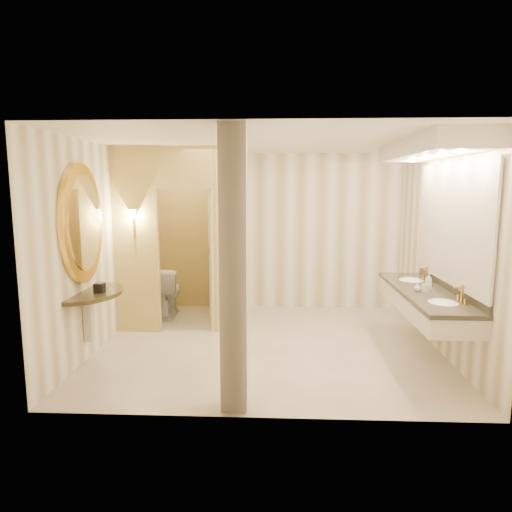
# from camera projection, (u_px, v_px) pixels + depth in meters

# --- Properties ---
(floor) EXTENTS (4.50, 4.50, 0.00)m
(floor) POSITION_uv_depth(u_px,v_px,m) (268.00, 344.00, 6.23)
(floor) COLOR beige
(floor) RESTS_ON ground
(ceiling) EXTENTS (4.50, 4.50, 0.00)m
(ceiling) POSITION_uv_depth(u_px,v_px,m) (268.00, 142.00, 5.82)
(ceiling) COLOR white
(ceiling) RESTS_ON wall_back
(wall_back) EXTENTS (4.50, 0.02, 2.70)m
(wall_back) POSITION_uv_depth(u_px,v_px,m) (270.00, 232.00, 8.00)
(wall_back) COLOR white
(wall_back) RESTS_ON floor
(wall_front) EXTENTS (4.50, 0.02, 2.70)m
(wall_front) POSITION_uv_depth(u_px,v_px,m) (264.00, 276.00, 4.05)
(wall_front) COLOR white
(wall_front) RESTS_ON floor
(wall_left) EXTENTS (0.02, 4.00, 2.70)m
(wall_left) POSITION_uv_depth(u_px,v_px,m) (101.00, 246.00, 6.13)
(wall_left) COLOR white
(wall_left) RESTS_ON floor
(wall_right) EXTENTS (0.02, 4.00, 2.70)m
(wall_right) POSITION_uv_depth(u_px,v_px,m) (441.00, 248.00, 5.92)
(wall_right) COLOR white
(wall_right) RESTS_ON floor
(toilet_closet) EXTENTS (1.50, 1.55, 2.70)m
(toilet_closet) POSITION_uv_depth(u_px,v_px,m) (197.00, 236.00, 7.03)
(toilet_closet) COLOR #DAC872
(toilet_closet) RESTS_ON floor
(wall_sconce) EXTENTS (0.14, 0.14, 0.42)m
(wall_sconce) POSITION_uv_depth(u_px,v_px,m) (134.00, 215.00, 6.48)
(wall_sconce) COLOR #B8863B
(wall_sconce) RESTS_ON toilet_closet
(vanity) EXTENTS (0.75, 2.44, 2.09)m
(vanity) POSITION_uv_depth(u_px,v_px,m) (431.00, 229.00, 5.50)
(vanity) COLOR beige
(vanity) RESTS_ON floor
(console_shelf) EXTENTS (1.10, 1.10, 2.00)m
(console_shelf) POSITION_uv_depth(u_px,v_px,m) (83.00, 253.00, 5.48)
(console_shelf) COLOR black
(console_shelf) RESTS_ON floor
(pillar) EXTENTS (0.25, 0.25, 2.70)m
(pillar) POSITION_uv_depth(u_px,v_px,m) (234.00, 271.00, 4.26)
(pillar) COLOR beige
(pillar) RESTS_ON floor
(tissue_box) EXTENTS (0.11, 0.11, 0.11)m
(tissue_box) POSITION_uv_depth(u_px,v_px,m) (99.00, 288.00, 5.47)
(tissue_box) COLOR black
(tissue_box) RESTS_ON console_shelf
(toilet) EXTENTS (0.49, 0.83, 0.83)m
(toilet) POSITION_uv_depth(u_px,v_px,m) (166.00, 292.00, 7.55)
(toilet) COLOR white
(toilet) RESTS_ON floor
(soap_bottle_a) EXTENTS (0.08, 0.08, 0.15)m
(soap_bottle_a) POSITION_uv_depth(u_px,v_px,m) (426.00, 286.00, 5.48)
(soap_bottle_a) COLOR beige
(soap_bottle_a) RESTS_ON vanity
(soap_bottle_b) EXTENTS (0.10, 0.10, 0.10)m
(soap_bottle_b) POSITION_uv_depth(u_px,v_px,m) (417.00, 287.00, 5.53)
(soap_bottle_b) COLOR silver
(soap_bottle_b) RESTS_ON vanity
(soap_bottle_c) EXTENTS (0.11, 0.11, 0.22)m
(soap_bottle_c) POSITION_uv_depth(u_px,v_px,m) (429.00, 282.00, 5.57)
(soap_bottle_c) COLOR #C6B28C
(soap_bottle_c) RESTS_ON vanity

